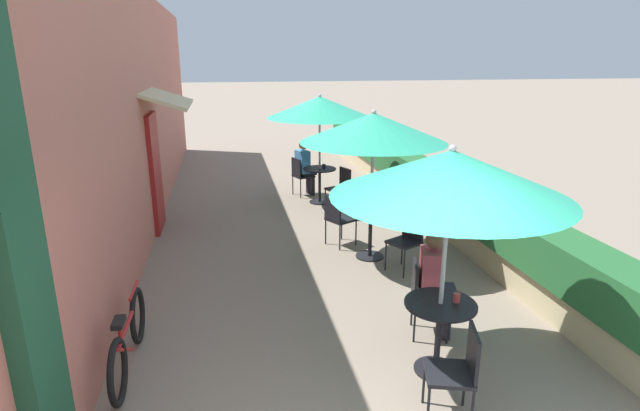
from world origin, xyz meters
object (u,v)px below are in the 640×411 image
patio_umbrella_far (320,107)px  cafe_chair_far_right (341,186)px  patio_table_near (439,325)px  cafe_chair_far_left (301,173)px  patio_table_far (320,179)px  bicycle_leaning (128,340)px  coffee_cup_far (324,166)px  coffee_cup_mid (378,211)px  seated_patron_far_left (305,165)px  patio_umbrella_near (451,174)px  cafe_chair_mid_left (338,216)px  seated_patron_near_right (435,279)px  cafe_chair_near_left (459,367)px  cafe_chair_near_right (424,293)px  cafe_chair_mid_right (408,237)px  patio_table_mid (370,226)px  coffee_cup_near (457,298)px  patio_umbrella_mid (373,128)px

patio_umbrella_far → cafe_chair_far_right: size_ratio=2.65×
patio_table_near → cafe_chair_far_left: cafe_chair_far_left is taller
cafe_chair_far_right → patio_table_near: bearing=155.8°
patio_table_far → bicycle_leaning: patio_table_far is taller
cafe_chair_far_right → coffee_cup_far: size_ratio=9.67×
coffee_cup_mid → seated_patron_far_left: bearing=97.0°
patio_umbrella_near → patio_umbrella_far: size_ratio=1.00×
patio_umbrella_near → cafe_chair_mid_left: size_ratio=2.65×
seated_patron_near_right → coffee_cup_far: seated_patron_near_right is taller
cafe_chair_near_left → cafe_chair_far_left: size_ratio=1.00×
cafe_chair_mid_left → cafe_chair_far_right: 2.03m
cafe_chair_near_right → cafe_chair_mid_right: size_ratio=1.00×
patio_umbrella_near → cafe_chair_far_right: (0.30, 5.53, -1.53)m
patio_umbrella_near → cafe_chair_far_right: bearing=86.9°
cafe_chair_mid_right → patio_umbrella_far: size_ratio=0.38×
patio_table_mid → bicycle_leaning: 4.00m
patio_table_mid → seated_patron_far_left: bearing=96.3°
patio_table_far → cafe_chair_far_left: (-0.32, 0.62, -0.00)m
patio_umbrella_near → coffee_cup_far: bearing=89.3°
cafe_chair_mid_right → coffee_cup_near: bearing=141.9°
patio_umbrella_mid → patio_table_mid: bearing=180.0°
seated_patron_near_right → coffee_cup_far: (-0.16, 5.48, 0.11)m
coffee_cup_far → bicycle_leaning: coffee_cup_far is taller
patio_umbrella_near → patio_umbrella_mid: size_ratio=1.00×
patio_table_near → seated_patron_far_left: size_ratio=0.61×
patio_table_near → seated_patron_near_right: (0.23, 0.65, 0.17)m
cafe_chair_near_left → seated_patron_far_left: bearing=17.4°
patio_umbrella_far → patio_table_far: bearing=97.1°
coffee_cup_near → patio_umbrella_mid: (0.02, 3.00, 1.24)m
coffee_cup_mid → patio_umbrella_far: patio_umbrella_far is taller
cafe_chair_mid_left → cafe_chair_far_right: same height
coffee_cup_near → seated_patron_far_left: 6.83m
bicycle_leaning → patio_table_near: bearing=-10.8°
cafe_chair_near_left → cafe_chair_far_right: size_ratio=1.00×
patio_table_mid → cafe_chair_far_right: (0.12, 2.54, -0.00)m
patio_umbrella_far → cafe_chair_far_left: size_ratio=2.65×
cafe_chair_far_left → coffee_cup_mid: bearing=-12.6°
cafe_chair_near_left → patio_table_near: bearing=6.3°
coffee_cup_mid → cafe_chair_far_left: (-0.59, 3.92, -0.28)m
patio_umbrella_far → bicycle_leaning: size_ratio=1.39×
patio_table_near → patio_umbrella_near: patio_umbrella_near is taller
patio_umbrella_near → cafe_chair_far_left: (-0.34, 6.77, -1.53)m
cafe_chair_near_right → coffee_cup_far: cafe_chair_near_right is taller
cafe_chair_near_right → bicycle_leaning: cafe_chair_near_right is taller
patio_table_far → seated_patron_far_left: bearing=108.2°
patio_table_mid → cafe_chair_mid_right: 0.70m
coffee_cup_near → cafe_chair_far_left: cafe_chair_far_left is taller
patio_umbrella_near → bicycle_leaning: patio_umbrella_near is taller
patio_table_far → seated_patron_near_right: bearing=-87.4°
coffee_cup_mid → cafe_chair_near_right: bearing=-93.3°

